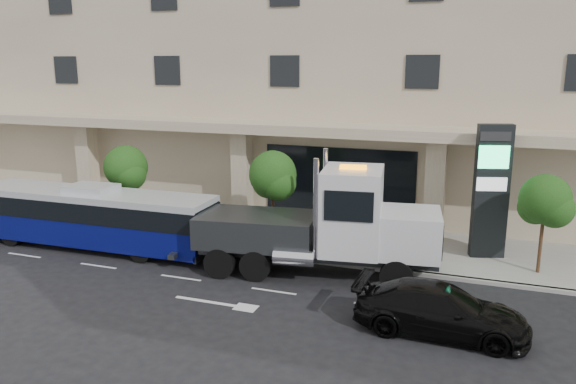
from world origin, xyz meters
name	(u,v)px	position (x,y,z in m)	size (l,w,h in m)	color
ground	(287,277)	(0.00, 0.00, 0.00)	(120.00, 120.00, 0.00)	black
sidewalk	(322,240)	(0.00, 5.00, 0.07)	(120.00, 6.00, 0.15)	gray
curb	(303,260)	(0.00, 2.00, 0.07)	(120.00, 0.30, 0.15)	gray
convention_center	(372,37)	(0.00, 15.42, 9.97)	(60.00, 17.60, 20.00)	tan
tree_left	(126,170)	(-9.97, 3.59, 3.11)	(2.27, 2.20, 4.22)	#422B19
tree_mid	(273,178)	(-1.97, 3.59, 3.26)	(2.28, 2.20, 4.38)	#422B19
tree_right	(546,203)	(9.53, 3.59, 3.04)	(2.10, 2.00, 4.04)	#422B19
city_bus	(93,216)	(-9.69, 0.48, 1.52)	(11.84, 2.68, 2.99)	black
tow_truck	(327,226)	(1.41, 0.80, 2.06)	(11.07, 3.99, 5.01)	#2D3033
black_sedan	(441,310)	(6.20, -2.82, 0.79)	(2.22, 5.45, 1.58)	black
signage_pylon	(491,191)	(7.49, 4.94, 3.09)	(1.53, 0.91, 5.79)	black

